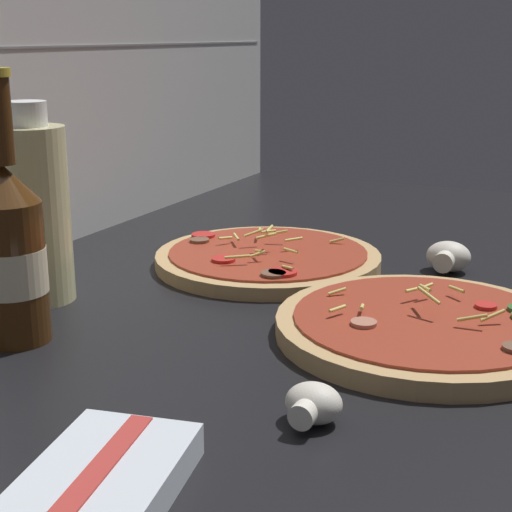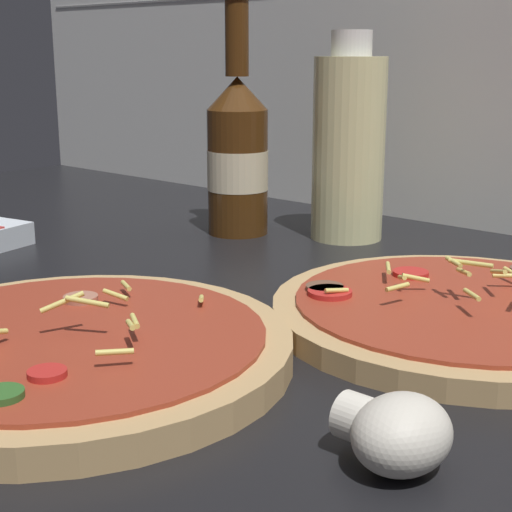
% 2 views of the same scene
% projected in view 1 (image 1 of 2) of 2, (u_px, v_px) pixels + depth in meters
% --- Properties ---
extents(counter_slab, '(1.60, 0.90, 0.03)m').
position_uv_depth(counter_slab, '(324.00, 332.00, 0.83)').
color(counter_slab, black).
rests_on(counter_slab, ground).
extents(pizza_near, '(0.30, 0.30, 0.05)m').
position_uv_depth(pizza_near, '(426.00, 326.00, 0.78)').
color(pizza_near, tan).
rests_on(pizza_near, counter_slab).
extents(pizza_far, '(0.29, 0.29, 0.05)m').
position_uv_depth(pizza_far, '(268.00, 258.00, 1.02)').
color(pizza_far, tan).
rests_on(pizza_far, counter_slab).
extents(beer_bottle, '(0.07, 0.07, 0.26)m').
position_uv_depth(beer_bottle, '(10.00, 250.00, 0.75)').
color(beer_bottle, '#47280F').
rests_on(beer_bottle, counter_slab).
extents(oil_bottle, '(0.08, 0.08, 0.22)m').
position_uv_depth(oil_bottle, '(34.00, 212.00, 0.87)').
color(oil_bottle, beige).
rests_on(oil_bottle, counter_slab).
extents(mushroom_left, '(0.05, 0.05, 0.03)m').
position_uv_depth(mushroom_left, '(313.00, 404.00, 0.61)').
color(mushroom_left, white).
rests_on(mushroom_left, counter_slab).
extents(mushroom_right, '(0.06, 0.06, 0.04)m').
position_uv_depth(mushroom_right, '(448.00, 257.00, 0.99)').
color(mushroom_right, white).
rests_on(mushroom_right, counter_slab).
extents(dish_towel, '(0.15, 0.12, 0.03)m').
position_uv_depth(dish_towel, '(105.00, 479.00, 0.51)').
color(dish_towel, silver).
rests_on(dish_towel, counter_slab).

